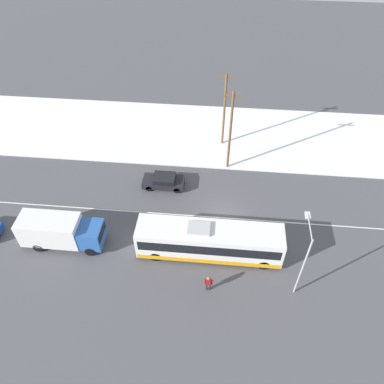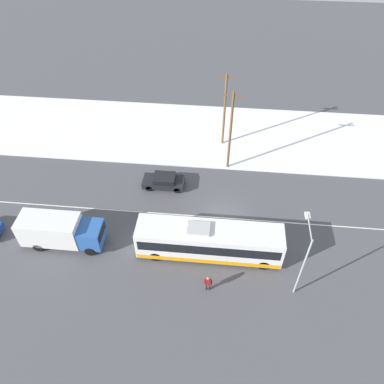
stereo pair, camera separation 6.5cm
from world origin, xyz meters
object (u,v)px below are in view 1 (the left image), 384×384
sedan_car (164,181)px  streetlamp (304,253)px  city_bus (209,241)px  utility_pole_snowlot (224,109)px  pedestrian_at_stop (208,282)px  box_truck (60,231)px  utility_pole_roadside (230,131)px

sedan_car → streetlamp: streetlamp is taller
city_bus → utility_pole_snowlot: 15.40m
city_bus → pedestrian_at_stop: bearing=-87.3°
box_truck → sedan_car: box_truck is taller
utility_pole_snowlot → utility_pole_roadside: bearing=-80.1°
city_bus → utility_pole_roadside: size_ratio=1.32×
city_bus → utility_pole_snowlot: utility_pole_snowlot is taller
box_truck → city_bus: bearing=0.6°
city_bus → utility_pole_snowlot: bearing=87.9°
streetlamp → utility_pole_roadside: size_ratio=0.72×
utility_pole_snowlot → sedan_car: bearing=-126.4°
sedan_car → city_bus: bearing=122.7°
utility_pole_roadside → city_bus: bearing=-96.4°
city_bus → utility_pole_roadside: (1.26, 11.12, 3.11)m
utility_pole_roadside → box_truck: bearing=-140.8°
pedestrian_at_stop → utility_pole_roadside: (1.09, 14.62, 3.62)m
sedan_car → pedestrian_at_stop: pedestrian_at_stop is taller
box_truck → streetlamp: 19.64m
utility_pole_roadside → sedan_car: bearing=-150.9°
city_bus → sedan_car: size_ratio=2.91×
streetlamp → utility_pole_roadside: utility_pole_roadside is taller
pedestrian_at_stop → streetlamp: 7.42m
pedestrian_at_stop → utility_pole_snowlot: (0.39, 18.62, 3.42)m
utility_pole_roadside → streetlamp: bearing=-67.8°
utility_pole_roadside → utility_pole_snowlot: bearing=99.9°
city_bus → streetlamp: streetlamp is taller
utility_pole_roadside → utility_pole_snowlot: size_ratio=1.05×
city_bus → box_truck: 12.51m
utility_pole_roadside → pedestrian_at_stop: bearing=-94.3°
sedan_car → utility_pole_roadside: (6.19, 3.45, 3.95)m
box_truck → utility_pole_snowlot: size_ratio=0.81×
city_bus → utility_pole_snowlot: (0.56, 15.11, 2.90)m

